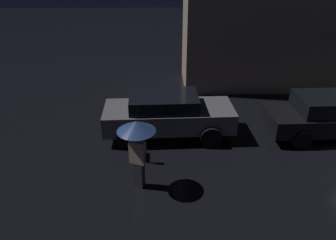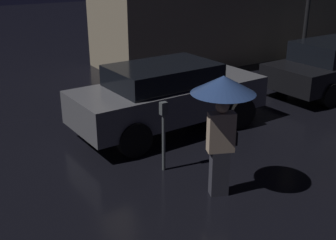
# 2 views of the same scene
# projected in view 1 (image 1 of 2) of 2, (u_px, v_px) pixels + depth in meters

# --- Properties ---
(building_facade_left) EXTENTS (9.99, 3.00, 6.97)m
(building_facade_left) POSITION_uv_depth(u_px,v_px,m) (300.00, 6.00, 14.19)
(building_facade_left) COLOR gray
(building_facade_left) RESTS_ON ground
(parked_car_grey) EXTENTS (4.35, 1.87, 1.47)m
(parked_car_grey) POSITION_uv_depth(u_px,v_px,m) (168.00, 114.00, 10.93)
(parked_car_grey) COLOR slate
(parked_car_grey) RESTS_ON ground
(parked_car_black) EXTENTS (4.72, 1.91, 1.43)m
(parked_car_black) POSITION_uv_depth(u_px,v_px,m) (335.00, 115.00, 10.94)
(parked_car_black) COLOR black
(parked_car_black) RESTS_ON ground
(pedestrian_with_umbrella) EXTENTS (0.97, 0.97, 1.96)m
(pedestrian_with_umbrella) POSITION_uv_depth(u_px,v_px,m) (137.00, 136.00, 8.11)
(pedestrian_with_umbrella) COLOR #383842
(pedestrian_with_umbrella) RESTS_ON ground
(parking_meter) EXTENTS (0.12, 0.10, 1.28)m
(parking_meter) POSITION_uv_depth(u_px,v_px,m) (130.00, 139.00, 9.48)
(parking_meter) COLOR #4C5154
(parking_meter) RESTS_ON ground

